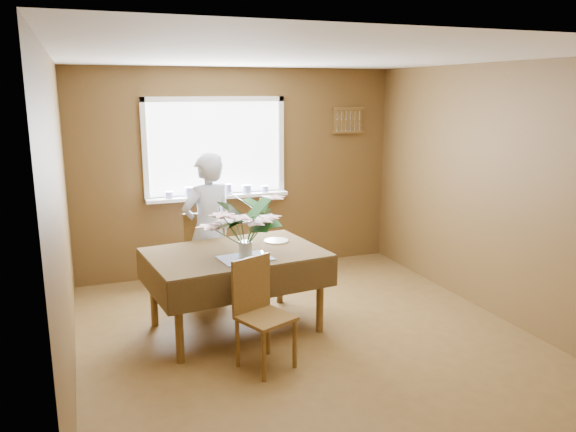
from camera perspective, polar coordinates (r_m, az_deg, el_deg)
name	(u,v)px	position (r m, az deg, el deg)	size (l,w,h in m)	color
floor	(309,340)	(5.25, 2.16, -12.51)	(4.50, 4.50, 0.00)	brown
ceiling	(312,57)	(4.76, 2.42, 15.87)	(4.50, 4.50, 0.00)	white
wall_back	(240,172)	(6.95, -4.95, 4.50)	(4.00, 4.00, 0.00)	brown
wall_front	(485,292)	(2.99, 19.41, -7.33)	(4.00, 4.00, 0.00)	brown
wall_left	(62,226)	(4.49, -21.97, -0.93)	(4.50, 4.50, 0.00)	brown
wall_right	(497,192)	(5.91, 20.47, 2.29)	(4.50, 4.50, 0.00)	brown
window_assembly	(216,165)	(6.81, -7.28, 5.12)	(1.72, 0.20, 1.22)	white
spoon_rack	(348,120)	(7.38, 6.09, 9.63)	(0.44, 0.05, 0.33)	brown
dining_table	(235,261)	(5.27, -5.41, -4.58)	(1.70, 1.26, 0.78)	brown
chair_far	(205,252)	(6.09, -8.45, -3.64)	(0.49, 0.49, 0.99)	brown
chair_near	(259,308)	(4.65, -2.93, -9.28)	(0.51, 0.51, 0.91)	brown
seated_woman	(208,230)	(5.89, -8.09, -1.44)	(0.59, 0.39, 1.62)	white
flower_bouquet	(245,220)	(4.94, -4.39, -0.45)	(0.62, 0.62, 0.53)	white
side_plate	(276,241)	(5.56, -1.21, -2.54)	(0.24, 0.24, 0.01)	white
table_knife	(262,254)	(5.12, -2.61, -3.84)	(0.02, 0.20, 0.00)	silver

